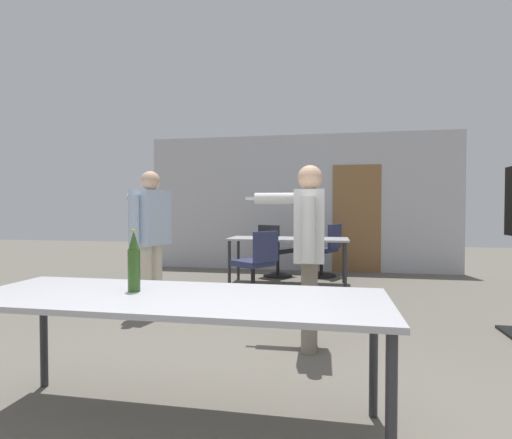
{
  "coord_description": "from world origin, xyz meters",
  "views": [
    {
      "loc": [
        0.6,
        -1.5,
        1.22
      ],
      "look_at": [
        -0.19,
        2.72,
        1.1
      ],
      "focal_mm": 28.0,
      "sensor_mm": 36.0,
      "label": 1
    }
  ],
  "objects_px": {
    "person_right_polo": "(150,228)",
    "beer_bottle": "(134,262)",
    "office_chair_mid_tucked": "(325,252)",
    "person_far_watching": "(308,240)",
    "office_chair_near_pushed": "(275,252)",
    "office_chair_far_left": "(257,265)"
  },
  "relations": [
    {
      "from": "person_right_polo",
      "to": "beer_bottle",
      "type": "distance_m",
      "value": 2.41
    },
    {
      "from": "person_right_polo",
      "to": "office_chair_mid_tucked",
      "type": "relative_size",
      "value": 1.75
    },
    {
      "from": "person_far_watching",
      "to": "office_chair_near_pushed",
      "type": "bearing_deg",
      "value": 11.28
    },
    {
      "from": "office_chair_near_pushed",
      "to": "office_chair_mid_tucked",
      "type": "relative_size",
      "value": 0.98
    },
    {
      "from": "person_right_polo",
      "to": "office_chair_mid_tucked",
      "type": "height_order",
      "value": "person_right_polo"
    },
    {
      "from": "person_far_watching",
      "to": "office_chair_far_left",
      "type": "height_order",
      "value": "person_far_watching"
    },
    {
      "from": "person_right_polo",
      "to": "person_far_watching",
      "type": "relative_size",
      "value": 1.04
    },
    {
      "from": "person_far_watching",
      "to": "beer_bottle",
      "type": "height_order",
      "value": "person_far_watching"
    },
    {
      "from": "person_far_watching",
      "to": "office_chair_mid_tucked",
      "type": "bearing_deg",
      "value": -2.5
    },
    {
      "from": "person_far_watching",
      "to": "beer_bottle",
      "type": "distance_m",
      "value": 1.63
    },
    {
      "from": "person_right_polo",
      "to": "office_chair_far_left",
      "type": "height_order",
      "value": "person_right_polo"
    },
    {
      "from": "person_right_polo",
      "to": "person_far_watching",
      "type": "xyz_separation_m",
      "value": [
        1.87,
        -0.87,
        -0.04
      ]
    },
    {
      "from": "person_right_polo",
      "to": "office_chair_mid_tucked",
      "type": "bearing_deg",
      "value": -22.21
    },
    {
      "from": "person_right_polo",
      "to": "person_far_watching",
      "type": "distance_m",
      "value": 2.07
    },
    {
      "from": "person_far_watching",
      "to": "office_chair_near_pushed",
      "type": "relative_size",
      "value": 1.71
    },
    {
      "from": "person_far_watching",
      "to": "office_chair_far_left",
      "type": "bearing_deg",
      "value": 21.09
    },
    {
      "from": "beer_bottle",
      "to": "office_chair_near_pushed",
      "type": "bearing_deg",
      "value": 88.28
    },
    {
      "from": "person_right_polo",
      "to": "office_chair_mid_tucked",
      "type": "xyz_separation_m",
      "value": [
        1.98,
        2.88,
        -0.54
      ]
    },
    {
      "from": "person_far_watching",
      "to": "office_chair_far_left",
      "type": "distance_m",
      "value": 2.27
    },
    {
      "from": "person_far_watching",
      "to": "office_chair_near_pushed",
      "type": "xyz_separation_m",
      "value": [
        -0.77,
        3.57,
        -0.52
      ]
    },
    {
      "from": "person_right_polo",
      "to": "office_chair_near_pushed",
      "type": "height_order",
      "value": "person_right_polo"
    },
    {
      "from": "office_chair_near_pushed",
      "to": "office_chair_mid_tucked",
      "type": "xyz_separation_m",
      "value": [
        0.88,
        0.18,
        0.01
      ]
    }
  ]
}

